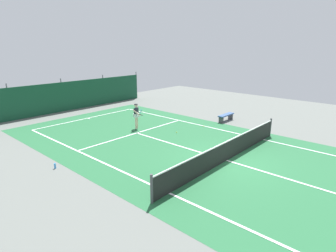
{
  "coord_description": "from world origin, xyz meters",
  "views": [
    {
      "loc": [
        -10.98,
        -6.14,
        5.29
      ],
      "look_at": [
        0.21,
        3.95,
        0.9
      ],
      "focal_mm": 29.74,
      "sensor_mm": 36.0,
      "label": 1
    }
  ],
  "objects_px": {
    "tennis_player": "(136,114)",
    "tennis_ball_midcourt": "(204,126)",
    "tennis_net": "(227,151)",
    "parked_car": "(75,94)",
    "tennis_ball_near_player": "(177,132)",
    "water_bottle": "(55,166)",
    "courtside_bench": "(226,116)"
  },
  "relations": [
    {
      "from": "tennis_player",
      "to": "tennis_ball_midcourt",
      "type": "height_order",
      "value": "tennis_player"
    },
    {
      "from": "tennis_net",
      "to": "parked_car",
      "type": "relative_size",
      "value": 2.32
    },
    {
      "from": "tennis_player",
      "to": "tennis_ball_near_player",
      "type": "relative_size",
      "value": 24.85
    },
    {
      "from": "tennis_ball_midcourt",
      "to": "tennis_net",
      "type": "bearing_deg",
      "value": -134.09
    },
    {
      "from": "tennis_player",
      "to": "parked_car",
      "type": "xyz_separation_m",
      "value": [
        1.68,
        10.51,
        -0.12
      ]
    },
    {
      "from": "tennis_ball_midcourt",
      "to": "water_bottle",
      "type": "relative_size",
      "value": 0.28
    },
    {
      "from": "tennis_player",
      "to": "parked_car",
      "type": "relative_size",
      "value": 0.38
    },
    {
      "from": "tennis_ball_midcourt",
      "to": "courtside_bench",
      "type": "bearing_deg",
      "value": -8.29
    },
    {
      "from": "tennis_ball_near_player",
      "to": "tennis_player",
      "type": "bearing_deg",
      "value": 111.7
    },
    {
      "from": "tennis_player",
      "to": "water_bottle",
      "type": "distance_m",
      "value": 6.93
    },
    {
      "from": "parked_car",
      "to": "tennis_ball_midcourt",
      "type": "bearing_deg",
      "value": -88.84
    },
    {
      "from": "parked_car",
      "to": "courtside_bench",
      "type": "height_order",
      "value": "parked_car"
    },
    {
      "from": "tennis_net",
      "to": "water_bottle",
      "type": "bearing_deg",
      "value": 138.44
    },
    {
      "from": "tennis_ball_near_player",
      "to": "tennis_ball_midcourt",
      "type": "relative_size",
      "value": 1.0
    },
    {
      "from": "tennis_net",
      "to": "tennis_ball_near_player",
      "type": "relative_size",
      "value": 153.33
    },
    {
      "from": "tennis_ball_midcourt",
      "to": "courtside_bench",
      "type": "distance_m",
      "value": 2.36
    },
    {
      "from": "water_bottle",
      "to": "courtside_bench",
      "type": "bearing_deg",
      "value": -6.69
    },
    {
      "from": "tennis_net",
      "to": "tennis_ball_near_player",
      "type": "xyz_separation_m",
      "value": [
        1.73,
        4.59,
        -0.48
      ]
    },
    {
      "from": "tennis_net",
      "to": "courtside_bench",
      "type": "relative_size",
      "value": 6.33
    },
    {
      "from": "tennis_player",
      "to": "tennis_ball_near_player",
      "type": "bearing_deg",
      "value": 84.08
    },
    {
      "from": "tennis_player",
      "to": "water_bottle",
      "type": "relative_size",
      "value": 6.83
    },
    {
      "from": "tennis_ball_near_player",
      "to": "water_bottle",
      "type": "xyz_separation_m",
      "value": [
        -7.63,
        0.63,
        0.09
      ]
    },
    {
      "from": "tennis_net",
      "to": "tennis_ball_midcourt",
      "type": "height_order",
      "value": "tennis_net"
    },
    {
      "from": "courtside_bench",
      "to": "water_bottle",
      "type": "height_order",
      "value": "courtside_bench"
    },
    {
      "from": "tennis_player",
      "to": "water_bottle",
      "type": "bearing_deg",
      "value": -11.25
    },
    {
      "from": "tennis_player",
      "to": "courtside_bench",
      "type": "xyz_separation_m",
      "value": [
        5.6,
        -3.37,
        -0.59
      ]
    },
    {
      "from": "tennis_player",
      "to": "parked_car",
      "type": "height_order",
      "value": "parked_car"
    },
    {
      "from": "tennis_player",
      "to": "parked_car",
      "type": "distance_m",
      "value": 10.65
    },
    {
      "from": "parked_car",
      "to": "water_bottle",
      "type": "relative_size",
      "value": 18.15
    },
    {
      "from": "tennis_ball_near_player",
      "to": "tennis_ball_midcourt",
      "type": "bearing_deg",
      "value": -11.49
    },
    {
      "from": "tennis_ball_midcourt",
      "to": "parked_car",
      "type": "bearing_deg",
      "value": 96.78
    },
    {
      "from": "courtside_bench",
      "to": "water_bottle",
      "type": "xyz_separation_m",
      "value": [
        -12.21,
        1.43,
        -0.25
      ]
    }
  ]
}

